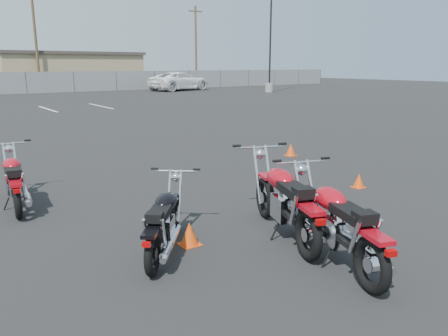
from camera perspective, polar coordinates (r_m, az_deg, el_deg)
ground at (r=7.05m, az=1.50°, el=-6.28°), size 120.00×120.00×0.00m
motorcycle_front_red at (r=8.17m, az=-25.69°, el=-1.56°), size 0.79×2.04×1.00m
motorcycle_second_black at (r=5.65m, az=-7.79°, el=-7.00°), size 1.47×1.66×0.91m
motorcycle_third_red at (r=6.15m, az=8.03°, el=-4.30°), size 1.30×2.29×1.14m
motorcycle_rear_red at (r=5.48m, az=14.62°, el=-7.09°), size 1.22×2.20×1.09m
training_cone_near at (r=11.79m, az=8.71°, el=2.39°), size 0.27×0.27×0.33m
training_cone_far at (r=9.02m, az=17.19°, el=-1.59°), size 0.23×0.23×0.28m
training_cone_extra at (r=5.94m, az=-4.54°, el=-8.54°), size 0.27×0.27×0.32m
light_pole_east at (r=39.70m, az=6.03°, el=14.36°), size 0.80×0.70×11.64m
tan_building_east at (r=51.27m, az=-19.87°, el=11.98°), size 14.40×9.40×3.70m
utility_pole_c at (r=45.49m, az=-23.39°, el=15.19°), size 1.80×0.24×9.00m
utility_pole_d at (r=53.31m, az=-3.70°, el=15.78°), size 1.80×0.24×9.00m
white_van at (r=42.48m, az=-5.86°, el=11.88°), size 4.49×7.61×2.71m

